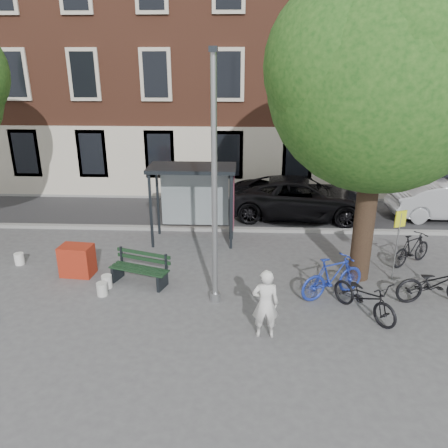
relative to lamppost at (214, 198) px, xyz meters
name	(u,v)px	position (x,y,z in m)	size (l,w,h in m)	color
ground	(215,301)	(0.00, 0.00, -2.78)	(90.00, 90.00, 0.00)	#4C4C4F
road	(226,213)	(0.00, 7.00, -2.78)	(40.00, 4.00, 0.01)	#28282B
curb_near	(224,229)	(0.00, 5.00, -2.72)	(40.00, 0.25, 0.12)	gray
curb_far	(228,197)	(0.00, 9.00, -2.72)	(40.00, 0.25, 0.12)	gray
building_row	(232,35)	(0.00, 13.00, 4.22)	(30.00, 8.00, 14.00)	brown
lamppost	(214,198)	(0.00, 0.00, 0.00)	(0.28, 0.35, 6.11)	#9EA0A3
tree_right	(384,70)	(4.01, 1.38, 2.83)	(5.76, 5.60, 8.20)	black
bus_shelter	(205,186)	(-0.61, 4.11, -0.87)	(2.85, 1.45, 2.62)	#1E2328
painter	(265,304)	(1.20, -1.47, -1.97)	(0.60, 0.39, 1.64)	silver
bench	(140,270)	(-2.14, 0.89, -2.39)	(1.76, 1.04, 0.86)	#1E2328
bike_a	(435,283)	(5.58, 0.22, -2.25)	(0.71, 2.02, 1.06)	black
bike_b	(333,277)	(3.03, 0.37, -2.21)	(0.54, 1.91, 1.15)	#1C309A
bike_c	(364,297)	(3.63, -0.50, -2.28)	(0.66, 1.90, 1.00)	black
bike_d	(412,249)	(5.79, 2.45, -2.29)	(0.47, 1.66, 1.00)	black
car_dark	(301,197)	(2.96, 6.75, -2.00)	(2.59, 5.61, 1.56)	black
red_stand	(77,260)	(-4.06, 1.31, -2.33)	(0.90, 0.60, 0.90)	#9D2715
bucket_a	(107,281)	(-3.00, 0.58, -2.60)	(0.28, 0.28, 0.36)	silver
bucket_b	(102,289)	(-3.00, 0.16, -2.60)	(0.28, 0.28, 0.36)	silver
bucket_c	(19,259)	(-6.09, 1.90, -2.60)	(0.28, 0.28, 0.36)	white
notice_sign	(399,229)	(4.94, 1.45, -1.28)	(0.34, 0.17, 2.04)	#9EA0A3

